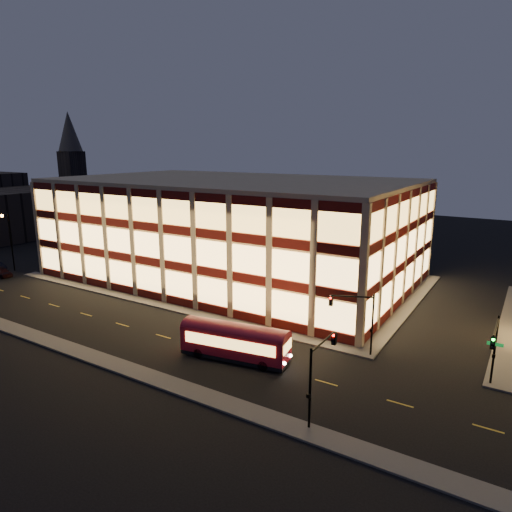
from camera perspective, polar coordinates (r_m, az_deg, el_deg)
The scene contains 15 objects.
ground at distance 55.00m, azimuth -10.30°, elevation -6.88°, with size 200.00×200.00×0.00m, color black.
sidewalk_office_south at distance 57.60m, azimuth -11.87°, elevation -5.94°, with size 54.00×2.00×0.15m, color #514F4C.
sidewalk_office_east at distance 59.34m, azimuth 18.51°, elevation -5.78°, with size 2.00×30.00×0.15m, color #514F4C.
sidewalk_tower_west at distance 58.12m, azimuth 29.16°, elevation -7.23°, with size 2.00×30.00×0.15m, color #514F4C.
sidewalk_near at distance 46.93m, azimuth -21.14°, elevation -11.14°, with size 100.00×2.00×0.15m, color #514F4C.
office_building at distance 67.74m, azimuth -2.83°, elevation 3.50°, with size 50.45×30.45×14.50m.
bg_building_a at distance 112.87m, azimuth -28.11°, elevation 4.74°, with size 18.00×28.00×10.00m, color #2D2621.
church_tower at distance 131.19m, azimuth -21.79°, elevation 8.11°, with size 5.00×5.00×18.00m, color #2D2621.
church_spire at distance 130.89m, azimuth -22.34°, elevation 14.21°, with size 6.00×6.00×10.00m, color #4C473F.
traffic_signal_far at distance 42.92m, azimuth 12.53°, elevation -7.01°, with size 3.79×1.87×6.00m.
traffic_signal_right at distance 40.20m, azimuth 27.65°, elevation -9.72°, with size 1.20×4.37×6.00m.
traffic_signal_near at distance 32.80m, azimuth 7.94°, elevation -13.38°, with size 0.32×4.45×6.00m.
street_lamp_a at distance 80.30m, azimuth -28.46°, elevation 2.15°, with size 0.44×1.22×9.02m.
trolley_bus at distance 42.04m, azimuth -2.65°, elevation -10.42°, with size 10.28×4.02×3.39m.
parked_car_0 at distance 78.28m, azimuth -29.14°, elevation -1.77°, with size 1.62×4.02×1.37m, color black.
Camera 1 is at (35.02, -38.01, 18.80)m, focal length 32.00 mm.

